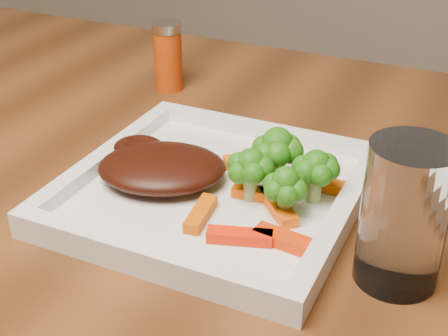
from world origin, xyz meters
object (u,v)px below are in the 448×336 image
at_px(plate, 215,194).
at_px(spice_shaker, 168,56).
at_px(steak, 162,168).
at_px(drinking_glass, 404,215).

relative_size(plate, spice_shaker, 2.93).
height_order(steak, spice_shaker, spice_shaker).
xyz_separation_m(steak, drinking_glass, (0.24, -0.04, 0.03)).
bearing_deg(plate, drinking_glass, -13.86).
distance_m(steak, drinking_glass, 0.24).
relative_size(plate, steak, 2.14).
bearing_deg(spice_shaker, drinking_glass, -37.06).
relative_size(steak, drinking_glass, 1.05).
xyz_separation_m(steak, spice_shaker, (-0.13, 0.24, 0.02)).
height_order(spice_shaker, drinking_glass, drinking_glass).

